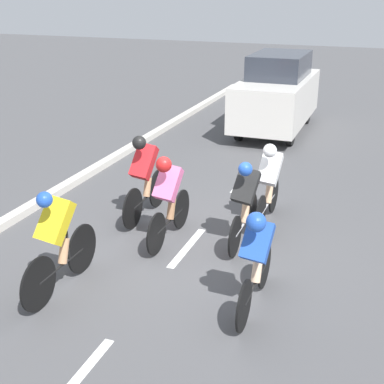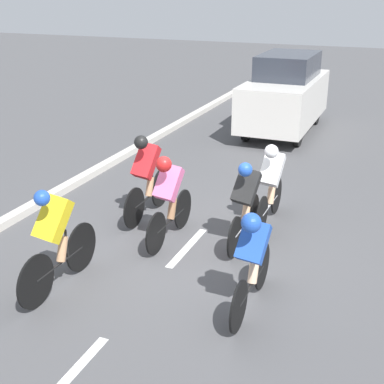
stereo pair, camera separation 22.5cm
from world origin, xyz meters
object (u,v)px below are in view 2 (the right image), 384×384
Objects in this scene: cyclist_red at (146,174)px; cyclist_white at (271,181)px; cyclist_yellow at (56,237)px; cyclist_blue at (252,256)px; support_car at (285,94)px; cyclist_black at (245,201)px; cyclist_pink at (169,195)px.

cyclist_red is 1.06× the size of cyclist_white.
cyclist_blue is at bearing -169.16° from cyclist_yellow.
cyclist_white is 0.40× the size of support_car.
cyclist_blue is 0.97× the size of cyclist_yellow.
cyclist_yellow is 0.43× the size of support_car.
cyclist_red is at bearing -11.23° from cyclist_black.
cyclist_blue is 2.66m from cyclist_white.
cyclist_red is at bearing -43.61° from cyclist_pink.
cyclist_blue is 1.03× the size of cyclist_white.
support_car reaches higher than cyclist_blue.
cyclist_blue is at bearing 99.69° from cyclist_white.
support_car is at bearing -95.22° from cyclist_yellow.
cyclist_pink is 1.80m from cyclist_white.
cyclist_black is at bearing -130.92° from cyclist_yellow.
cyclist_white is at bearing 101.15° from support_car.
cyclist_red is at bearing 82.97° from support_car.
cyclist_black is 0.40× the size of support_car.
cyclist_yellow is at bearing 56.29° from cyclist_white.
cyclist_pink is (1.14, 0.34, 0.04)m from cyclist_black.
cyclist_white is 6.33m from support_car.
cyclist_yellow is (0.02, 2.58, -0.03)m from cyclist_red.
cyclist_pink is (-0.77, -1.86, 0.02)m from cyclist_yellow.
cyclist_yellow is at bearing 84.78° from support_car.
support_car is (-0.08, -7.45, 0.25)m from cyclist_pink.
cyclist_white is (0.45, -2.63, 0.01)m from cyclist_blue.
cyclist_red is at bearing -39.91° from cyclist_blue.
support_car is (1.06, -7.12, 0.30)m from cyclist_black.
cyclist_yellow reaches higher than cyclist_white.
cyclist_yellow is 3.74m from cyclist_white.
support_car reaches higher than cyclist_pink.
support_car is (-0.83, -6.74, 0.24)m from cyclist_red.
cyclist_red reaches higher than cyclist_yellow.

